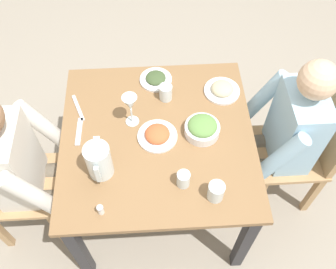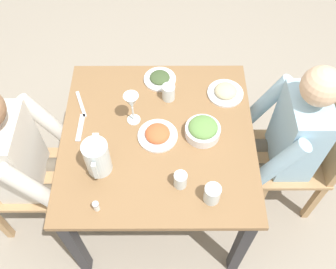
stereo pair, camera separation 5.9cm
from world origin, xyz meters
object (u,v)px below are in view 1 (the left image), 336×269
at_px(plate_dolmas, 156,79).
at_px(water_glass_center, 183,179).
at_px(diner_far, 276,135).
at_px(salt_shaker, 101,210).
at_px(water_glass_far_right, 216,192).
at_px(plate_beans, 222,90).
at_px(water_glass_far_left, 166,92).
at_px(salad_bowl, 202,128).
at_px(dining_table, 158,148).
at_px(diner_near, 33,167).
at_px(chair_near, 3,182).
at_px(chair_far, 305,147).
at_px(plate_rice_curry, 157,135).
at_px(wine_glass, 130,105).
at_px(water_pitcher, 99,161).

distance_m(plate_dolmas, water_glass_center, 0.66).
xyz_separation_m(diner_far, salt_shaker, (0.45, -0.92, 0.14)).
bearing_deg(water_glass_far_right, plate_beans, 169.21).
bearing_deg(water_glass_far_right, water_glass_far_left, -162.19).
distance_m(salad_bowl, plate_beans, 0.30).
bearing_deg(dining_table, water_glass_far_right, 35.38).
distance_m(diner_near, water_glass_far_right, 0.96).
distance_m(diner_near, water_glass_center, 0.80).
bearing_deg(water_glass_far_right, water_glass_center, -117.70).
xyz_separation_m(chair_near, salad_bowl, (-0.08, 1.08, 0.30)).
bearing_deg(water_glass_far_left, chair_far, 75.99).
height_order(plate_beans, water_glass_far_left, water_glass_far_left).
bearing_deg(plate_rice_curry, wine_glass, -129.79).
height_order(salad_bowl, plate_beans, salad_bowl).
bearing_deg(water_glass_far_left, diner_far, 71.47).
height_order(chair_near, diner_near, diner_near).
distance_m(chair_near, diner_far, 1.52).
bearing_deg(diner_near, plate_rice_curry, 96.22).
relative_size(chair_far, water_glass_far_left, 9.51).
height_order(water_glass_far_right, water_glass_center, water_glass_far_right).
xyz_separation_m(chair_near, water_glass_center, (0.20, 0.96, 0.31)).
bearing_deg(wine_glass, water_pitcher, -27.40).
bearing_deg(dining_table, plate_rice_curry, -5.75).
relative_size(dining_table, chair_near, 1.14).
height_order(plate_beans, salt_shaker, same).
bearing_deg(salad_bowl, dining_table, -88.42).
distance_m(chair_near, plate_dolmas, 1.01).
height_order(dining_table, wine_glass, wine_glass).
bearing_deg(plate_beans, diner_near, -70.94).
xyz_separation_m(water_pitcher, plate_beans, (-0.46, 0.64, -0.08)).
bearing_deg(diner_near, dining_table, 96.79).
xyz_separation_m(chair_near, chair_far, (-0.13, 1.71, 0.00)).
xyz_separation_m(diner_far, salad_bowl, (0.04, -0.42, 0.16)).
height_order(plate_rice_curry, wine_glass, wine_glass).
bearing_deg(dining_table, chair_far, 93.32).
bearing_deg(plate_rice_curry, salt_shaker, -34.27).
bearing_deg(water_pitcher, chair_near, -100.74).
relative_size(plate_dolmas, salt_shaker, 3.36).
bearing_deg(chair_near, plate_dolmas, 117.93).
bearing_deg(wine_glass, water_glass_center, 32.08).
distance_m(salad_bowl, plate_rice_curry, 0.23).
bearing_deg(diner_far, chair_near, -85.17).
bearing_deg(chair_far, salad_bowl, -86.05).
distance_m(water_pitcher, plate_dolmas, 0.64).
xyz_separation_m(water_glass_far_right, water_glass_far_left, (-0.60, -0.19, -0.00)).
distance_m(dining_table, diner_far, 0.65).
relative_size(water_glass_far_left, water_glass_center, 1.06).
height_order(chair_near, salad_bowl, chair_near).
distance_m(chair_near, plate_rice_curry, 0.90).
relative_size(salad_bowl, plate_dolmas, 0.98).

